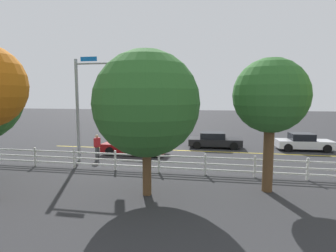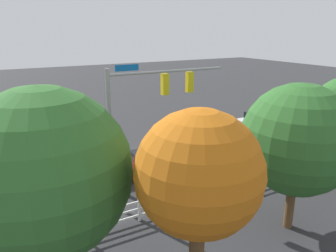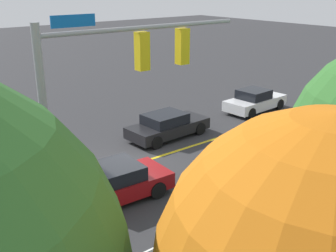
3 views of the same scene
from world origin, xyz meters
name	(u,v)px [view 1 (image 1 of 3)]	position (x,y,z in m)	size (l,w,h in m)	color
ground_plane	(171,150)	(0.00, 0.00, 0.00)	(120.00, 120.00, 0.00)	#2D2D30
lane_center_stripe	(222,152)	(-4.00, 0.00, 0.00)	(28.00, 0.16, 0.01)	gold
signal_assembly	(102,89)	(3.62, 4.68, 4.71)	(6.14, 0.38, 6.75)	gray
car_0	(214,140)	(-3.34, -1.68, 0.62)	(4.38, 2.01, 1.28)	black
car_1	(303,142)	(-10.28, -1.87, 0.64)	(4.22, 1.99, 1.36)	silver
car_2	(136,146)	(2.30, 2.00, 0.63)	(4.81, 2.12, 1.32)	maroon
pedestrian	(97,146)	(4.40, 3.99, 0.93)	(0.35, 0.45, 1.69)	#3F3F42
white_rail_fence	(205,164)	(-3.00, 6.35, 0.60)	(26.10, 0.10, 1.15)	white
tree_1	(271,96)	(-5.90, 8.44, 4.28)	(3.29, 3.29, 5.98)	brown
tree_3	(146,104)	(-0.65, 9.88, 3.98)	(4.55, 4.55, 6.27)	brown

